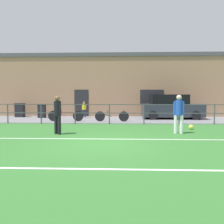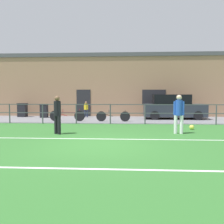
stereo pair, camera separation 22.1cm
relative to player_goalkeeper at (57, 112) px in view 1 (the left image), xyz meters
name	(u,v)px [view 1 (the left image)]	position (x,y,z in m)	size (l,w,h in m)	color
ground	(100,145)	(2.00, -2.13, -0.95)	(60.00, 44.00, 0.04)	#33702D
field_line_touchline	(103,139)	(2.00, -1.07, -0.93)	(36.00, 0.11, 0.00)	white
field_line_hash	(89,169)	(2.00, -4.89, -0.93)	(36.00, 0.11, 0.00)	white
pavement_strip	(111,119)	(2.00, 6.37, -0.92)	(48.00, 5.00, 0.02)	slate
perimeter_fence	(109,111)	(2.00, 3.87, -0.18)	(36.07, 0.07, 1.15)	#474C51
clubhouse_facade	(113,85)	(2.00, 10.07, 1.55)	(28.00, 2.56, 4.95)	#A37A5B
player_goalkeeper	(57,112)	(0.00, 0.00, 0.00)	(0.37, 0.32, 1.64)	black
player_striker	(179,112)	(5.20, 0.42, 0.02)	(0.45, 0.29, 1.68)	white
soccer_ball_match	(191,127)	(6.10, 1.75, -0.82)	(0.23, 0.23, 0.23)	#E5E04C
spectator_child	(84,108)	(-0.09, 7.86, -0.24)	(0.32, 0.21, 1.18)	#232D4C
parked_car_red	(171,107)	(6.19, 7.04, -0.12)	(4.18, 1.78, 1.69)	#282D38
bicycle_parked_0	(112,116)	(2.10, 5.07, -0.58)	(2.13, 0.04, 0.73)	black
bicycle_parked_1	(66,116)	(-0.83, 5.07, -0.56)	(2.25, 0.04, 0.76)	black
trash_bin_0	(42,111)	(-3.13, 7.42, -0.41)	(0.54, 0.46, 1.00)	black
trash_bin_1	(20,110)	(-4.99, 7.95, -0.39)	(0.65, 0.56, 1.04)	black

